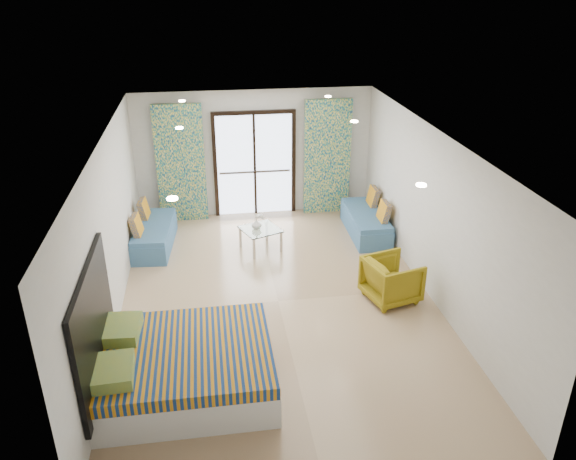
{
  "coord_description": "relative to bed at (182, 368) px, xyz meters",
  "views": [
    {
      "loc": [
        -1.0,
        -7.73,
        4.9
      ],
      "look_at": [
        0.2,
        0.25,
        1.15
      ],
      "focal_mm": 35.0,
      "sensor_mm": 36.0,
      "label": 1
    }
  ],
  "objects": [
    {
      "name": "floor",
      "position": [
        1.48,
        1.88,
        -0.32
      ],
      "size": [
        5.0,
        7.5,
        0.01
      ],
      "primitive_type": null,
      "color": "#987A5A",
      "rests_on": "ground"
    },
    {
      "name": "armchair",
      "position": [
        3.31,
        1.68,
        0.08
      ],
      "size": [
        0.9,
        0.94,
        0.8
      ],
      "primitive_type": "imported",
      "rotation": [
        0.0,
        0.0,
        1.84
      ],
      "color": "olive",
      "rests_on": "floor"
    },
    {
      "name": "vase",
      "position": [
        1.32,
        3.8,
        0.21
      ],
      "size": [
        0.22,
        0.22,
        0.19
      ],
      "primitive_type": "imported",
      "rotation": [
        0.0,
        0.0,
        0.16
      ],
      "color": "white",
      "rests_on": "coffee_table"
    },
    {
      "name": "switch_plate",
      "position": [
        -0.99,
        1.25,
        0.73
      ],
      "size": [
        0.02,
        0.1,
        0.1
      ],
      "primitive_type": "cube",
      "color": "silver",
      "rests_on": "wall_left"
    },
    {
      "name": "daybed_right",
      "position": [
        3.6,
        4.17,
        -0.06
      ],
      "size": [
        0.7,
        1.73,
        0.85
      ],
      "rotation": [
        0.0,
        0.0,
        -0.02
      ],
      "color": "#3A638B",
      "rests_on": "floor"
    },
    {
      "name": "wall_back",
      "position": [
        1.48,
        5.63,
        1.03
      ],
      "size": [
        5.0,
        0.01,
        2.7
      ],
      "primitive_type": null,
      "color": "silver",
      "rests_on": "ground"
    },
    {
      "name": "balcony_rail",
      "position": [
        1.48,
        5.61,
        0.63
      ],
      "size": [
        1.52,
        0.03,
        0.04
      ],
      "primitive_type": "cube",
      "color": "#595451",
      "rests_on": "balcony_door"
    },
    {
      "name": "headboard",
      "position": [
        -0.98,
        0.0,
        0.73
      ],
      "size": [
        0.06,
        2.1,
        1.5
      ],
      "primitive_type": "cube",
      "color": "black",
      "rests_on": "floor"
    },
    {
      "name": "daybed_left",
      "position": [
        -0.63,
        4.22,
        -0.06
      ],
      "size": [
        0.8,
        1.73,
        0.83
      ],
      "rotation": [
        0.0,
        0.0,
        -0.09
      ],
      "color": "#3A638B",
      "rests_on": "floor"
    },
    {
      "name": "downlight_f",
      "position": [
        2.88,
        4.88,
        2.35
      ],
      "size": [
        0.12,
        0.12,
        0.02
      ],
      "primitive_type": "cylinder",
      "color": "#FFE0B2",
      "rests_on": "ceiling"
    },
    {
      "name": "ceiling",
      "position": [
        1.48,
        1.88,
        2.38
      ],
      "size": [
        5.0,
        7.5,
        0.01
      ],
      "primitive_type": null,
      "color": "silver",
      "rests_on": "ground"
    },
    {
      "name": "balcony_door",
      "position": [
        1.48,
        5.6,
        0.94
      ],
      "size": [
        1.76,
        0.08,
        2.28
      ],
      "color": "black",
      "rests_on": "floor"
    },
    {
      "name": "wall_right",
      "position": [
        3.98,
        1.88,
        1.03
      ],
      "size": [
        0.01,
        7.5,
        2.7
      ],
      "primitive_type": null,
      "color": "silver",
      "rests_on": "ground"
    },
    {
      "name": "bed",
      "position": [
        0.0,
        0.0,
        0.0
      ],
      "size": [
        2.23,
        1.82,
        0.77
      ],
      "color": "silver",
      "rests_on": "floor"
    },
    {
      "name": "downlight_b",
      "position": [
        2.88,
        -0.12,
        2.35
      ],
      "size": [
        0.12,
        0.12,
        0.02
      ],
      "primitive_type": "cylinder",
      "color": "#FFE0B2",
      "rests_on": "ceiling"
    },
    {
      "name": "downlight_a",
      "position": [
        0.08,
        -0.12,
        2.35
      ],
      "size": [
        0.12,
        0.12,
        0.02
      ],
      "primitive_type": "cylinder",
      "color": "#FFE0B2",
      "rests_on": "ceiling"
    },
    {
      "name": "downlight_d",
      "position": [
        2.88,
        2.88,
        2.35
      ],
      "size": [
        0.12,
        0.12,
        0.02
      ],
      "primitive_type": "cylinder",
      "color": "#FFE0B2",
      "rests_on": "ceiling"
    },
    {
      "name": "downlight_c",
      "position": [
        0.08,
        2.88,
        2.35
      ],
      "size": [
        0.12,
        0.12,
        0.02
      ],
      "primitive_type": "cylinder",
      "color": "#FFE0B2",
      "rests_on": "ceiling"
    },
    {
      "name": "wall_left",
      "position": [
        -1.02,
        1.88,
        1.03
      ],
      "size": [
        0.01,
        7.5,
        2.7
      ],
      "primitive_type": null,
      "color": "silver",
      "rests_on": "ground"
    },
    {
      "name": "coffee_table",
      "position": [
        1.4,
        3.78,
        0.07
      ],
      "size": [
        0.86,
        0.86,
        0.77
      ],
      "rotation": [
        0.0,
        0.0,
        0.38
      ],
      "color": "silver",
      "rests_on": "floor"
    },
    {
      "name": "curtain_right",
      "position": [
        3.03,
        5.45,
        0.93
      ],
      "size": [
        1.0,
        0.1,
        2.5
      ],
      "primitive_type": "cube",
      "color": "beige",
      "rests_on": "floor"
    },
    {
      "name": "downlight_e",
      "position": [
        0.08,
        4.88,
        2.35
      ],
      "size": [
        0.12,
        0.12,
        0.02
      ],
      "primitive_type": "cylinder",
      "color": "#FFE0B2",
      "rests_on": "ceiling"
    },
    {
      "name": "wall_front",
      "position": [
        1.48,
        -1.87,
        1.03
      ],
      "size": [
        5.0,
        0.01,
        2.7
      ],
      "primitive_type": null,
      "color": "silver",
      "rests_on": "ground"
    },
    {
      "name": "curtain_left",
      "position": [
        -0.07,
        5.45,
        0.93
      ],
      "size": [
        1.0,
        0.1,
        2.5
      ],
      "primitive_type": "cube",
      "color": "beige",
      "rests_on": "floor"
    }
  ]
}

